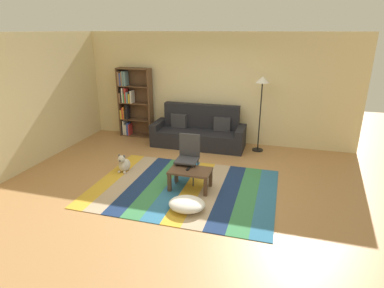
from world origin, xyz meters
TOP-DOWN VIEW (x-y plane):
  - ground_plane at (0.00, 0.00)m, footprint 14.00×14.00m
  - back_wall at (0.00, 2.55)m, footprint 6.80×0.10m
  - left_wall at (-3.40, 0.75)m, footprint 0.10×5.50m
  - rug at (0.02, -0.28)m, footprint 3.29×2.43m
  - couch at (-0.30, 2.02)m, footprint 2.26×0.80m
  - bookshelf at (-2.24, 2.31)m, footprint 0.90×0.28m
  - coffee_table at (0.14, -0.27)m, footprint 0.74×0.46m
  - pouf at (0.29, -0.98)m, footprint 0.59×0.51m
  - dog at (-1.37, 0.08)m, footprint 0.22×0.35m
  - standing_lamp at (1.15, 2.06)m, footprint 0.32×0.32m
  - tv_remote at (0.10, -0.25)m, footprint 0.05×0.15m
  - folding_chair at (0.00, 0.09)m, footprint 0.40×0.40m

SIDE VIEW (x-z plane):
  - ground_plane at x=0.00m, z-range 0.00..0.00m
  - rug at x=0.02m, z-range 0.00..0.01m
  - pouf at x=0.29m, z-range 0.01..0.19m
  - dog at x=-1.37m, z-range -0.04..0.36m
  - coffee_table at x=0.14m, z-range 0.12..0.49m
  - couch at x=-0.30m, z-range -0.16..0.84m
  - tv_remote at x=0.10m, z-range 0.38..0.40m
  - folding_chair at x=0.00m, z-range 0.08..0.98m
  - bookshelf at x=-2.24m, z-range 0.00..1.82m
  - back_wall at x=0.00m, z-range 0.00..2.70m
  - left_wall at x=-3.40m, z-range 0.00..2.70m
  - standing_lamp at x=1.15m, z-range 0.59..2.35m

